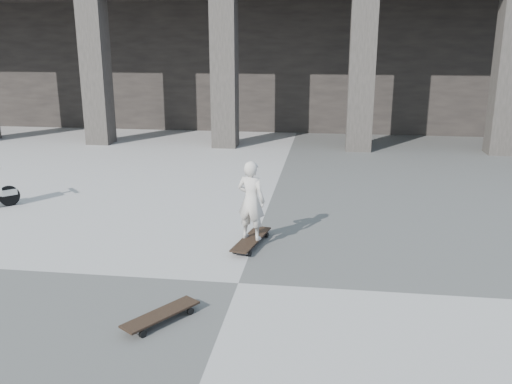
# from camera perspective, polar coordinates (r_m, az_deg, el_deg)

# --- Properties ---
(ground) EXTENTS (90.00, 90.00, 0.00)m
(ground) POSITION_cam_1_polar(r_m,az_deg,el_deg) (6.61, -1.87, -9.57)
(ground) COLOR #484846
(ground) RESTS_ON ground
(colonnade) EXTENTS (28.00, 8.82, 6.00)m
(colonnade) POSITION_cam_1_polar(r_m,az_deg,el_deg) (19.68, 5.00, 16.30)
(colonnade) COLOR black
(colonnade) RESTS_ON ground
(longboard) EXTENTS (0.45, 1.10, 0.11)m
(longboard) POSITION_cam_1_polar(r_m,az_deg,el_deg) (7.72, -0.50, -5.05)
(longboard) COLOR black
(longboard) RESTS_ON ground
(skateboard_spare) EXTENTS (0.68, 0.86, 0.11)m
(skateboard_spare) POSITION_cam_1_polar(r_m,az_deg,el_deg) (5.82, -9.96, -12.65)
(skateboard_spare) COLOR black
(skateboard_spare) RESTS_ON ground
(child) EXTENTS (0.47, 0.38, 1.12)m
(child) POSITION_cam_1_polar(r_m,az_deg,el_deg) (7.53, -0.51, -0.88)
(child) COLOR #BAB2A8
(child) RESTS_ON longboard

